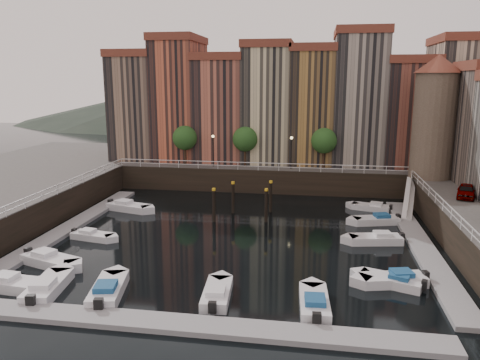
% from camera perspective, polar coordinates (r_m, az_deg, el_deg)
% --- Properties ---
extents(ground, '(200.00, 200.00, 0.00)m').
position_cam_1_polar(ground, '(43.85, -0.39, -6.62)').
color(ground, black).
rests_on(ground, ground).
extents(quay_far, '(80.00, 20.00, 3.00)m').
position_cam_1_polar(quay_far, '(68.45, 3.24, 1.54)').
color(quay_far, black).
rests_on(quay_far, ground).
extents(dock_left, '(2.00, 28.00, 0.35)m').
position_cam_1_polar(dock_left, '(48.21, -20.04, -5.41)').
color(dock_left, gray).
rests_on(dock_left, ground).
extents(dock_right, '(2.00, 28.00, 0.35)m').
position_cam_1_polar(dock_right, '(43.29, 21.22, -7.48)').
color(dock_right, gray).
rests_on(dock_right, ground).
extents(dock_near, '(30.00, 2.00, 0.35)m').
position_cam_1_polar(dock_near, '(28.55, -6.35, -17.16)').
color(dock_near, gray).
rests_on(dock_near, ground).
extents(mountains, '(145.00, 100.00, 18.00)m').
position_cam_1_polar(mountains, '(151.14, 7.34, 9.74)').
color(mountains, '#2D382D').
rests_on(mountains, ground).
extents(far_terrace, '(48.70, 10.30, 17.50)m').
position_cam_1_polar(far_terrace, '(64.60, 6.07, 9.30)').
color(far_terrace, '#876B56').
rests_on(far_terrace, quay_far).
extents(corner_tower, '(5.20, 5.20, 13.80)m').
position_cam_1_polar(corner_tower, '(57.07, 22.62, 7.31)').
color(corner_tower, '#6B5B4C').
rests_on(corner_tower, quay_right).
extents(promenade_trees, '(21.20, 3.20, 5.20)m').
position_cam_1_polar(promenade_trees, '(60.17, 1.25, 4.98)').
color(promenade_trees, black).
rests_on(promenade_trees, quay_far).
extents(street_lamps, '(10.36, 0.36, 4.18)m').
position_cam_1_polar(street_lamps, '(59.24, 1.43, 4.19)').
color(street_lamps, black).
rests_on(street_lamps, quay_far).
extents(railings, '(36.08, 34.04, 0.52)m').
position_cam_1_polar(railings, '(47.47, 0.59, -0.40)').
color(railings, white).
rests_on(railings, ground).
extents(gangway, '(2.78, 8.32, 3.73)m').
position_cam_1_polar(gangway, '(53.34, 19.95, -1.80)').
color(gangway, white).
rests_on(gangway, ground).
extents(mooring_pilings, '(5.66, 4.77, 3.78)m').
position_cam_1_polar(mooring_pilings, '(48.70, 0.75, -2.66)').
color(mooring_pilings, black).
rests_on(mooring_pilings, ground).
extents(boat_left_0, '(5.05, 2.18, 1.14)m').
position_cam_1_polar(boat_left_0, '(36.37, -25.99, -11.33)').
color(boat_left_0, silver).
rests_on(boat_left_0, ground).
extents(boat_left_1, '(5.24, 3.29, 1.18)m').
position_cam_1_polar(boat_left_1, '(39.67, -22.21, -9.02)').
color(boat_left_1, silver).
rests_on(boat_left_1, ground).
extents(boat_left_2, '(4.22, 2.16, 0.95)m').
position_cam_1_polar(boat_left_2, '(44.51, -17.60, -6.48)').
color(boat_left_2, silver).
rests_on(boat_left_2, ground).
extents(boat_left_4, '(5.33, 3.10, 1.19)m').
position_cam_1_polar(boat_left_4, '(52.91, -13.48, -3.20)').
color(boat_left_4, silver).
rests_on(boat_left_4, ground).
extents(boat_right_0, '(4.57, 3.05, 1.03)m').
position_cam_1_polar(boat_right_0, '(35.07, 18.08, -11.60)').
color(boat_right_0, silver).
rests_on(boat_right_0, ground).
extents(boat_right_1, '(4.92, 2.76, 1.10)m').
position_cam_1_polar(boat_right_1, '(35.24, 18.32, -11.46)').
color(boat_right_1, silver).
rests_on(boat_right_1, ground).
extents(boat_right_2, '(4.89, 2.50, 1.10)m').
position_cam_1_polar(boat_right_2, '(43.15, 16.32, -6.93)').
color(boat_right_2, silver).
rests_on(boat_right_2, ground).
extents(boat_right_3, '(4.85, 2.84, 1.09)m').
position_cam_1_polar(boat_right_3, '(48.79, 16.35, -4.71)').
color(boat_right_3, silver).
rests_on(boat_right_3, ground).
extents(boat_right_4, '(4.40, 2.61, 0.99)m').
position_cam_1_polar(boat_right_4, '(53.58, 15.78, -3.21)').
color(boat_right_4, silver).
rests_on(boat_right_4, ground).
extents(boat_near_0, '(2.54, 5.26, 1.18)m').
position_cam_1_polar(boat_near_0, '(34.89, -22.45, -11.98)').
color(boat_near_0, silver).
rests_on(boat_near_0, ground).
extents(boat_near_1, '(2.88, 5.37, 1.20)m').
position_cam_1_polar(boat_near_1, '(33.11, -15.81, -12.80)').
color(boat_near_1, silver).
rests_on(boat_near_1, ground).
extents(boat_near_2, '(2.07, 4.77, 1.08)m').
position_cam_1_polar(boat_near_2, '(31.54, -2.84, -13.71)').
color(boat_near_2, silver).
rests_on(boat_near_2, ground).
extents(boat_near_3, '(2.08, 4.99, 1.13)m').
position_cam_1_polar(boat_near_3, '(30.66, 9.05, -14.62)').
color(boat_near_3, silver).
rests_on(boat_near_3, ground).
extents(car_a, '(2.63, 4.14, 1.31)m').
position_cam_1_polar(car_a, '(49.32, 25.84, -1.32)').
color(car_a, gray).
rests_on(car_a, quay_right).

